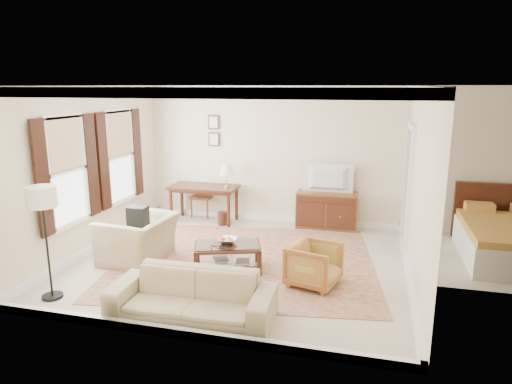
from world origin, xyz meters
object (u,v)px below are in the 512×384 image
at_px(writing_desk, 204,191).
at_px(club_armchair, 138,231).
at_px(sideboard, 327,210).
at_px(coffee_table, 228,250).
at_px(tv, 328,169).
at_px(sofa, 191,289).
at_px(striped_armchair, 314,263).

relative_size(writing_desk, club_armchair, 1.24).
height_order(sideboard, coffee_table, sideboard).
relative_size(tv, coffee_table, 0.82).
bearing_deg(coffee_table, sideboard, 63.79).
bearing_deg(coffee_table, sofa, -88.41).
height_order(striped_armchair, sofa, sofa).
bearing_deg(sideboard, writing_desk, -175.70).
distance_m(sideboard, striped_armchair, 2.86).
bearing_deg(writing_desk, sofa, -71.30).
bearing_deg(coffee_table, club_armchair, 178.70).
height_order(coffee_table, club_armchair, club_armchair).
relative_size(sideboard, coffee_table, 1.04).
bearing_deg(coffee_table, tv, 63.62).
bearing_deg(striped_armchair, sofa, 150.28).
distance_m(writing_desk, sideboard, 2.65).
xyz_separation_m(writing_desk, striped_armchair, (2.74, -2.66, -0.33)).
relative_size(tv, striped_armchair, 1.37).
xyz_separation_m(striped_armchair, sofa, (-1.37, -1.39, 0.05)).
relative_size(striped_armchair, club_armchair, 0.61).
bearing_deg(sofa, sideboard, 72.13).
bearing_deg(club_armchair, tv, 136.38).
distance_m(striped_armchair, sofa, 1.95).
xyz_separation_m(sideboard, tv, (0.00, -0.02, 0.86)).
relative_size(writing_desk, striped_armchair, 2.04).
distance_m(sideboard, club_armchair, 3.88).
bearing_deg(sofa, writing_desk, 107.28).
height_order(club_armchair, sofa, club_armchair).
bearing_deg(sofa, coffee_table, 90.18).
bearing_deg(tv, club_armchair, 41.78).
distance_m(coffee_table, club_armchair, 1.60).
distance_m(tv, club_armchair, 3.94).
relative_size(club_armchair, sofa, 0.56).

